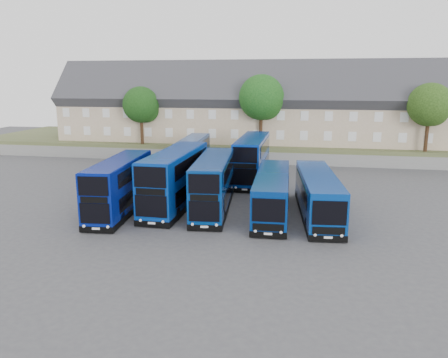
# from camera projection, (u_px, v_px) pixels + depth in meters

# --- Properties ---
(ground) EXTENTS (120.00, 120.00, 0.00)m
(ground) POSITION_uv_depth(u_px,v_px,m) (199.00, 220.00, 33.11)
(ground) COLOR #434348
(ground) RESTS_ON ground
(retaining_wall) EXTENTS (70.00, 0.40, 1.50)m
(retaining_wall) POSITION_uv_depth(u_px,v_px,m) (244.00, 157.00, 55.96)
(retaining_wall) COLOR slate
(retaining_wall) RESTS_ON ground
(earth_bank) EXTENTS (80.00, 20.00, 2.00)m
(earth_bank) POSITION_uv_depth(u_px,v_px,m) (253.00, 145.00, 65.50)
(earth_bank) COLOR #505932
(earth_bank) RESTS_ON ground
(terrace_row) EXTENTS (54.00, 10.40, 11.20)m
(terrace_row) POSITION_uv_depth(u_px,v_px,m) (250.00, 109.00, 60.43)
(terrace_row) COLOR tan
(terrace_row) RESTS_ON earth_bank
(dd_front_left) EXTENTS (3.34, 10.79, 4.22)m
(dd_front_left) POSITION_uv_depth(u_px,v_px,m) (120.00, 187.00, 34.81)
(dd_front_left) COLOR navy
(dd_front_left) RESTS_ON ground
(dd_front_mid) EXTENTS (2.85, 11.79, 4.67)m
(dd_front_mid) POSITION_uv_depth(u_px,v_px,m) (175.00, 180.00, 36.39)
(dd_front_mid) COLOR #083499
(dd_front_mid) RESTS_ON ground
(dd_front_right) EXTENTS (3.43, 11.01, 4.31)m
(dd_front_right) POSITION_uv_depth(u_px,v_px,m) (213.00, 185.00, 35.29)
(dd_front_right) COLOR navy
(dd_front_right) RESTS_ON ground
(dd_rear_left) EXTENTS (2.90, 10.24, 4.02)m
(dd_rear_left) POSITION_uv_depth(u_px,v_px,m) (193.00, 157.00, 49.29)
(dd_rear_left) COLOR navy
(dd_rear_left) RESTS_ON ground
(dd_rear_right) EXTENTS (2.64, 11.51, 4.57)m
(dd_rear_right) POSITION_uv_depth(u_px,v_px,m) (252.00, 160.00, 45.91)
(dd_rear_right) COLOR #08329D
(dd_rear_right) RESTS_ON ground
(coach_east_a) EXTENTS (2.93, 12.05, 3.27)m
(coach_east_a) POSITION_uv_depth(u_px,v_px,m) (272.00, 194.00, 34.51)
(coach_east_a) COLOR navy
(coach_east_a) RESTS_ON ground
(coach_east_b) EXTENTS (3.71, 12.30, 3.31)m
(coach_east_b) POSITION_uv_depth(u_px,v_px,m) (318.00, 196.00, 33.94)
(coach_east_b) COLOR #073691
(coach_east_b) RESTS_ON ground
(tree_west) EXTENTS (4.80, 4.80, 7.65)m
(tree_west) POSITION_uv_depth(u_px,v_px,m) (142.00, 106.00, 58.10)
(tree_west) COLOR #382314
(tree_west) RESTS_ON earth_bank
(tree_mid) EXTENTS (5.76, 5.76, 9.18)m
(tree_mid) POSITION_uv_depth(u_px,v_px,m) (263.00, 99.00, 55.50)
(tree_mid) COLOR #382314
(tree_mid) RESTS_ON earth_bank
(tree_east) EXTENTS (5.12, 5.12, 8.16)m
(tree_east) POSITION_uv_depth(u_px,v_px,m) (431.00, 106.00, 51.61)
(tree_east) COLOR #382314
(tree_east) RESTS_ON earth_bank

